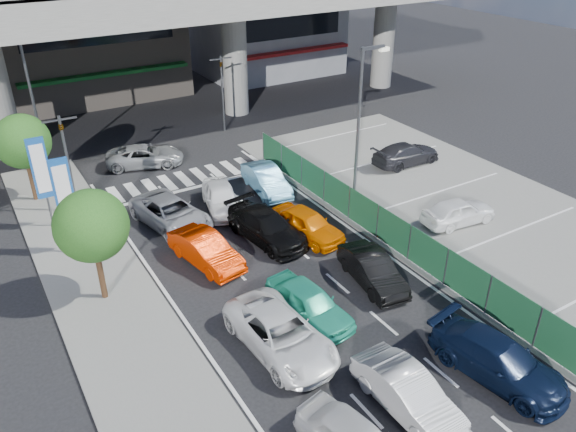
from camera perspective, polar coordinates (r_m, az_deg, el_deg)
ground at (r=23.03m, az=1.78°, el=-8.07°), size 120.00×120.00×0.00m
parking_lot at (r=30.64m, az=17.22°, el=0.74°), size 12.00×28.00×0.06m
sidewalk_left at (r=23.96m, az=-18.05°, el=-7.88°), size 4.00×30.00×0.12m
fence_run at (r=25.95m, az=10.48°, el=-1.53°), size 0.16×22.00×1.80m
building_east at (r=54.60m, az=-2.50°, el=20.70°), size 12.00×10.90×12.00m
traffic_light_left at (r=29.34m, az=-21.83°, el=7.09°), size 1.60×1.24×5.20m
traffic_light_right at (r=39.00m, az=-6.77°, el=14.06°), size 1.60×1.24×5.20m
street_lamp_right at (r=28.94m, az=7.51°, el=10.42°), size 1.65×0.22×8.00m
street_lamp_left at (r=34.75m, az=-24.34°, el=11.30°), size 1.65×0.22×8.00m
signboard_near at (r=25.87m, az=-21.79°, el=2.10°), size 0.80×0.14×4.70m
signboard_far at (r=28.56m, az=-23.80°, el=4.20°), size 0.80×0.14×4.70m
tree_near at (r=22.21m, az=-19.34°, el=-0.97°), size 2.80×2.80×4.80m
tree_far at (r=31.70m, az=-25.38°, el=6.84°), size 2.80×2.80×4.80m
hatch_white_back_mid at (r=18.58m, az=12.07°, el=-17.17°), size 1.50×4.07×1.33m
minivan_navy_back at (r=20.42m, az=20.56°, el=-13.53°), size 2.69×5.01×1.38m
sedan_white_mid_left at (r=20.17m, az=-0.76°, el=-11.84°), size 2.55×5.08×1.38m
taxi_teal_mid at (r=21.51m, az=2.15°, el=-8.83°), size 2.11×4.22×1.38m
hatch_black_mid_right at (r=23.61m, az=8.59°, el=-5.44°), size 1.97×4.11×1.30m
taxi_orange_left at (r=24.84m, az=-8.35°, el=-3.44°), size 2.20×4.32×1.36m
sedan_black_mid at (r=26.33m, az=-2.21°, el=-1.07°), size 2.56×4.97×1.38m
taxi_orange_right at (r=26.54m, az=1.98°, el=-0.81°), size 2.33×4.24×1.37m
wagon_silver_front_left at (r=28.05m, az=-11.79°, el=0.29°), size 3.22×5.29×1.37m
sedan_white_front_mid at (r=29.13m, az=-6.80°, el=1.88°), size 2.60×4.33×1.38m
kei_truck_front_right at (r=30.85m, az=-2.24°, el=3.69°), size 1.90×4.32×1.38m
crossing_wagon_silver at (r=35.12m, az=-14.31°, el=5.93°), size 5.00×3.53×1.27m
parked_sedan_white at (r=28.81m, az=16.94°, el=0.46°), size 3.97×1.95×1.30m
parked_sedan_dgrey at (r=34.90m, az=11.91°, el=6.20°), size 4.46×1.84×1.29m
traffic_cone at (r=27.88m, az=8.91°, el=-0.31°), size 0.43×0.43×0.65m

